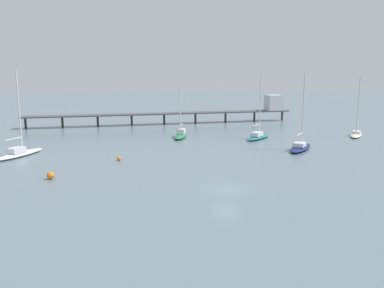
{
  "coord_description": "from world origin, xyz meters",
  "views": [
    {
      "loc": [
        -10.95,
        -37.26,
        12.11
      ],
      "look_at": [
        0.0,
        18.54,
        1.5
      ],
      "focal_mm": 35.81,
      "sensor_mm": 36.0,
      "label": 1
    }
  ],
  "objects_px": {
    "sailboat_cream": "(356,133)",
    "sailboat_navy": "(300,146)",
    "pier": "(210,109)",
    "sailboat_white": "(20,151)",
    "mooring_buoy_near": "(119,159)",
    "sailboat_green": "(181,134)",
    "sailboat_teal": "(258,135)",
    "mooring_buoy_far": "(51,175)"
  },
  "relations": [
    {
      "from": "sailboat_navy",
      "to": "sailboat_teal",
      "type": "height_order",
      "value": "sailboat_teal"
    },
    {
      "from": "pier",
      "to": "sailboat_white",
      "type": "height_order",
      "value": "sailboat_white"
    },
    {
      "from": "sailboat_navy",
      "to": "sailboat_white",
      "type": "bearing_deg",
      "value": 175.12
    },
    {
      "from": "pier",
      "to": "sailboat_white",
      "type": "bearing_deg",
      "value": -139.0
    },
    {
      "from": "sailboat_teal",
      "to": "mooring_buoy_near",
      "type": "xyz_separation_m",
      "value": [
        -25.52,
        -13.27,
        -0.4
      ]
    },
    {
      "from": "pier",
      "to": "mooring_buoy_near",
      "type": "distance_m",
      "value": 43.92
    },
    {
      "from": "sailboat_white",
      "to": "mooring_buoy_near",
      "type": "height_order",
      "value": "sailboat_white"
    },
    {
      "from": "sailboat_cream",
      "to": "sailboat_green",
      "type": "bearing_deg",
      "value": 171.63
    },
    {
      "from": "sailboat_white",
      "to": "mooring_buoy_far",
      "type": "relative_size",
      "value": 14.32
    },
    {
      "from": "sailboat_white",
      "to": "sailboat_cream",
      "type": "relative_size",
      "value": 1.09
    },
    {
      "from": "sailboat_navy",
      "to": "mooring_buoy_far",
      "type": "bearing_deg",
      "value": -164.27
    },
    {
      "from": "sailboat_cream",
      "to": "sailboat_navy",
      "type": "height_order",
      "value": "sailboat_navy"
    },
    {
      "from": "sailboat_green",
      "to": "mooring_buoy_near",
      "type": "xyz_separation_m",
      "value": [
        -11.64,
        -17.37,
        -0.38
      ]
    },
    {
      "from": "sailboat_white",
      "to": "sailboat_cream",
      "type": "xyz_separation_m",
      "value": [
        59.57,
        6.63,
        -0.07
      ]
    },
    {
      "from": "sailboat_navy",
      "to": "mooring_buoy_far",
      "type": "distance_m",
      "value": 37.67
    },
    {
      "from": "sailboat_white",
      "to": "sailboat_green",
      "type": "relative_size",
      "value": 1.25
    },
    {
      "from": "sailboat_cream",
      "to": "sailboat_teal",
      "type": "xyz_separation_m",
      "value": [
        -19.73,
        0.85,
        0.05
      ]
    },
    {
      "from": "mooring_buoy_near",
      "to": "sailboat_navy",
      "type": "bearing_deg",
      "value": 4.31
    },
    {
      "from": "sailboat_navy",
      "to": "mooring_buoy_near",
      "type": "bearing_deg",
      "value": -175.69
    },
    {
      "from": "sailboat_white",
      "to": "sailboat_cream",
      "type": "distance_m",
      "value": 59.94
    },
    {
      "from": "sailboat_cream",
      "to": "sailboat_green",
      "type": "relative_size",
      "value": 1.15
    },
    {
      "from": "sailboat_white",
      "to": "mooring_buoy_near",
      "type": "distance_m",
      "value": 15.46
    },
    {
      "from": "mooring_buoy_near",
      "to": "sailboat_cream",
      "type": "bearing_deg",
      "value": 15.35
    },
    {
      "from": "sailboat_white",
      "to": "sailboat_green",
      "type": "distance_m",
      "value": 28.42
    },
    {
      "from": "sailboat_white",
      "to": "mooring_buoy_far",
      "type": "height_order",
      "value": "sailboat_white"
    },
    {
      "from": "sailboat_navy",
      "to": "mooring_buoy_far",
      "type": "height_order",
      "value": "sailboat_navy"
    },
    {
      "from": "sailboat_cream",
      "to": "sailboat_navy",
      "type": "xyz_separation_m",
      "value": [
        -16.83,
        -10.28,
        -0.01
      ]
    },
    {
      "from": "sailboat_teal",
      "to": "sailboat_cream",
      "type": "bearing_deg",
      "value": -2.47
    },
    {
      "from": "sailboat_teal",
      "to": "mooring_buoy_near",
      "type": "bearing_deg",
      "value": -152.53
    },
    {
      "from": "sailboat_green",
      "to": "mooring_buoy_far",
      "type": "xyz_separation_m",
      "value": [
        -19.47,
        -25.44,
        -0.24
      ]
    },
    {
      "from": "pier",
      "to": "mooring_buoy_near",
      "type": "height_order",
      "value": "pier"
    },
    {
      "from": "sailboat_cream",
      "to": "sailboat_navy",
      "type": "distance_m",
      "value": 19.72
    },
    {
      "from": "pier",
      "to": "mooring_buoy_near",
      "type": "bearing_deg",
      "value": -120.69
    },
    {
      "from": "sailboat_green",
      "to": "sailboat_teal",
      "type": "height_order",
      "value": "sailboat_teal"
    },
    {
      "from": "mooring_buoy_near",
      "to": "mooring_buoy_far",
      "type": "relative_size",
      "value": 0.67
    },
    {
      "from": "sailboat_teal",
      "to": "mooring_buoy_near",
      "type": "distance_m",
      "value": 28.77
    },
    {
      "from": "sailboat_cream",
      "to": "sailboat_teal",
      "type": "distance_m",
      "value": 19.74
    },
    {
      "from": "mooring_buoy_near",
      "to": "mooring_buoy_far",
      "type": "distance_m",
      "value": 11.25
    },
    {
      "from": "mooring_buoy_near",
      "to": "sailboat_white",
      "type": "bearing_deg",
      "value": 157.98
    },
    {
      "from": "sailboat_green",
      "to": "mooring_buoy_far",
      "type": "height_order",
      "value": "sailboat_green"
    },
    {
      "from": "sailboat_cream",
      "to": "mooring_buoy_near",
      "type": "xyz_separation_m",
      "value": [
        -45.25,
        -12.42,
        -0.35
      ]
    },
    {
      "from": "sailboat_green",
      "to": "sailboat_teal",
      "type": "xyz_separation_m",
      "value": [
        13.89,
        -4.1,
        0.02
      ]
    }
  ]
}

